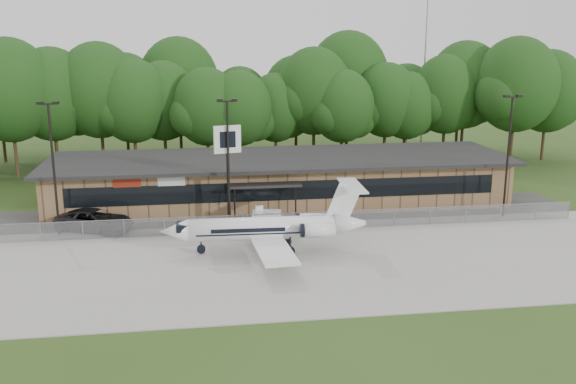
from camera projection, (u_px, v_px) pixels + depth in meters
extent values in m
plane|color=#324619|center=(337.00, 311.00, 35.69)|extent=(160.00, 160.00, 0.00)
cube|color=#9E9B93|center=(311.00, 261.00, 43.36)|extent=(64.00, 18.00, 0.08)
cube|color=#383835|center=(287.00, 215.00, 54.41)|extent=(50.00, 9.00, 0.06)
cube|color=#916A48|center=(280.00, 181.00, 58.26)|extent=(40.00, 10.00, 4.00)
cube|color=black|center=(288.00, 191.00, 53.36)|extent=(36.00, 0.08, 1.60)
cube|color=black|center=(280.00, 159.00, 57.26)|extent=(41.00, 11.50, 0.30)
cube|color=black|center=(264.00, 185.00, 52.36)|extent=(6.00, 1.60, 0.20)
cube|color=maroon|center=(127.00, 183.00, 51.25)|extent=(2.20, 0.06, 0.70)
cube|color=silver|center=(171.00, 182.00, 51.74)|extent=(2.20, 0.06, 0.70)
cube|color=gray|center=(295.00, 222.00, 49.92)|extent=(46.00, 0.03, 1.50)
cube|color=gray|center=(295.00, 213.00, 49.74)|extent=(46.00, 0.04, 0.04)
cylinder|color=gray|center=(425.00, 54.00, 81.86)|extent=(0.20, 0.20, 25.00)
cylinder|color=black|center=(54.00, 172.00, 47.81)|extent=(0.18, 0.18, 10.00)
cube|color=black|center=(48.00, 104.00, 46.59)|extent=(1.20, 0.12, 0.12)
cube|color=black|center=(40.00, 103.00, 46.50)|extent=(0.45, 0.30, 0.22)
cube|color=black|center=(56.00, 103.00, 46.65)|extent=(0.45, 0.30, 0.22)
cylinder|color=black|center=(228.00, 167.00, 49.63)|extent=(0.18, 0.18, 10.00)
cube|color=black|center=(227.00, 101.00, 48.41)|extent=(1.20, 0.12, 0.12)
cube|color=black|center=(220.00, 100.00, 48.32)|extent=(0.45, 0.30, 0.22)
cube|color=black|center=(234.00, 100.00, 48.47)|extent=(0.45, 0.30, 0.22)
cylinder|color=black|center=(508.00, 158.00, 52.85)|extent=(0.18, 0.18, 10.00)
cube|color=black|center=(513.00, 97.00, 51.63)|extent=(1.20, 0.12, 0.12)
cube|color=black|center=(506.00, 96.00, 51.54)|extent=(0.45, 0.30, 0.22)
cube|color=black|center=(519.00, 96.00, 51.70)|extent=(0.45, 0.30, 0.22)
cylinder|color=white|center=(262.00, 229.00, 44.75)|extent=(10.23, 1.99, 1.63)
cone|color=white|center=(174.00, 232.00, 44.10)|extent=(2.09, 1.70, 1.63)
cone|color=white|center=(350.00, 224.00, 45.37)|extent=(2.30, 1.71, 1.63)
cube|color=white|center=(274.00, 251.00, 41.67)|extent=(2.45, 6.18, 0.12)
cube|color=white|center=(266.00, 222.00, 48.15)|extent=(2.45, 6.18, 0.12)
cylinder|color=white|center=(317.00, 231.00, 43.87)|extent=(2.27, 0.99, 0.92)
cylinder|color=white|center=(312.00, 221.00, 46.33)|extent=(2.27, 0.99, 0.92)
cube|color=white|center=(343.00, 205.00, 44.96)|extent=(2.51, 0.23, 3.06)
cube|color=white|center=(352.00, 187.00, 44.72)|extent=(1.49, 4.73, 0.10)
cube|color=black|center=(184.00, 228.00, 44.10)|extent=(1.06, 1.26, 0.51)
cube|color=black|center=(288.00, 247.00, 45.27)|extent=(0.90, 2.47, 0.71)
cylinder|color=black|center=(201.00, 250.00, 44.62)|extent=(0.63, 0.63, 0.22)
imported|color=#272729|center=(95.00, 220.00, 50.00)|extent=(6.74, 5.06, 1.70)
cylinder|color=black|center=(228.00, 180.00, 50.19)|extent=(0.28, 0.28, 7.77)
cube|color=silver|center=(227.00, 139.00, 49.41)|extent=(2.14, 0.72, 2.14)
cube|color=black|center=(228.00, 140.00, 49.30)|extent=(1.24, 0.32, 1.26)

